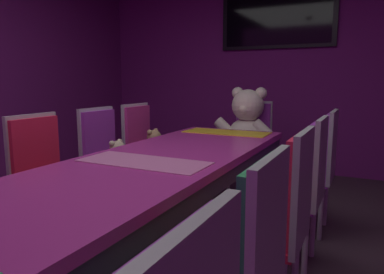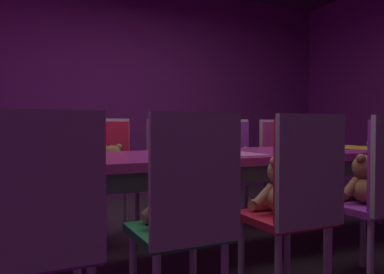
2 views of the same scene
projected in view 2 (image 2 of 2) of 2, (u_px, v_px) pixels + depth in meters
The scene contains 19 objects.
ground_plane at pixel (220, 258), 2.69m from camera, with size 7.90×7.90×0.00m, color #3F2D38.
wall_left at pixel (119, 89), 4.98m from camera, with size 0.12×6.40×2.80m, color #721E72.
banquet_table at pixel (220, 165), 2.67m from camera, with size 0.90×3.15×0.75m.
chair_left_0 at pixel (26, 169), 2.90m from camera, with size 0.42×0.41×0.98m.
teddy_left_0 at pixel (27, 173), 2.77m from camera, with size 0.24×0.31×0.29m.
chair_left_1 at pixel (108, 166), 3.15m from camera, with size 0.42×0.41×0.98m.
teddy_left_1 at pixel (112, 168), 3.02m from camera, with size 0.26×0.34×0.32m.
chair_left_2 at pixel (172, 163), 3.41m from camera, with size 0.42×0.41×0.98m.
chair_left_3 at pixel (234, 160), 3.69m from camera, with size 0.42×0.41×0.98m.
teddy_left_3 at pixel (242, 164), 3.56m from camera, with size 0.22×0.28×0.27m.
chair_left_4 at pixel (281, 158), 3.94m from camera, with size 0.42×0.41×0.98m.
teddy_left_4 at pixel (290, 160), 3.81m from camera, with size 0.24×0.30×0.29m.
chair_right_0 at pixel (44, 218), 1.38m from camera, with size 0.42×0.41×0.98m.
teddy_right_0 at pixel (40, 212), 1.51m from camera, with size 0.25×0.32×0.31m.
chair_right_1 at pixel (189, 203), 1.65m from camera, with size 0.42×0.41×0.98m.
teddy_right_1 at pixel (175, 200), 1.78m from camera, with size 0.24×0.31×0.30m.
chair_right_2 at pixel (300, 192), 1.92m from camera, with size 0.42×0.41×0.98m.
teddy_right_2 at pixel (281, 189), 2.05m from camera, with size 0.25×0.33×0.31m.
teddy_right_3 at pixel (364, 182), 2.32m from camera, with size 0.25×0.32×0.30m.
Camera 2 is at (2.31, -1.34, 0.93)m, focal length 36.06 mm.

